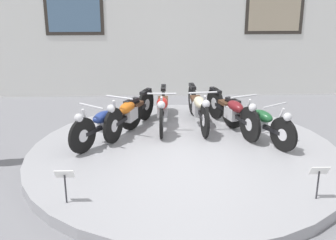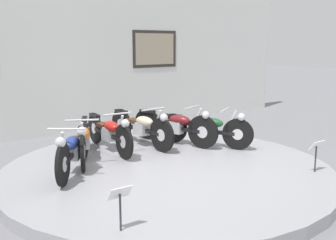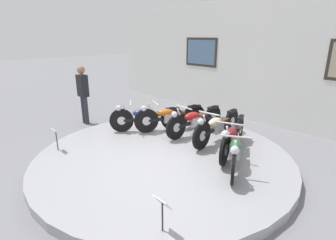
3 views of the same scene
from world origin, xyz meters
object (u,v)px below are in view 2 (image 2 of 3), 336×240
object	(u,v)px
motorcycle_maroon	(176,125)
info_placard_front_left	(120,199)
motorcycle_red	(109,131)
motorcycle_cream	(142,126)
motorcycle_blue	(74,148)
motorcycle_orange	(84,138)
motorcycle_green	(206,128)
info_placard_front_centre	(316,149)

from	to	relation	value
motorcycle_maroon	info_placard_front_left	size ratio (longest dim) A/B	3.70
motorcycle_red	motorcycle_cream	size ratio (longest dim) A/B	0.99
motorcycle_blue	info_placard_front_left	bearing A→B (deg)	-99.36
motorcycle_orange	motorcycle_maroon	xyz separation A→B (m)	(1.98, -0.00, 0.00)
motorcycle_cream	motorcycle_green	xyz separation A→B (m)	(1.02, -0.79, -0.02)
motorcycle_cream	info_placard_front_centre	size ratio (longest dim) A/B	3.90
motorcycle_maroon	info_placard_front_centre	size ratio (longest dim) A/B	3.70
motorcycle_orange	motorcycle_maroon	bearing A→B (deg)	-0.03
motorcycle_blue	motorcycle_cream	size ratio (longest dim) A/B	0.82
motorcycle_orange	motorcycle_green	size ratio (longest dim) A/B	1.08
motorcycle_blue	motorcycle_green	bearing A→B (deg)	-0.07
motorcycle_orange	motorcycle_red	xyz separation A→B (m)	(0.63, 0.28, -0.01)
motorcycle_cream	info_placard_front_centre	distance (m)	3.31
info_placard_front_left	info_placard_front_centre	xyz separation A→B (m)	(3.48, 0.00, 0.00)
motorcycle_blue	info_placard_front_centre	distance (m)	3.83
motorcycle_red	motorcycle_orange	bearing A→B (deg)	-155.95
motorcycle_maroon	info_placard_front_centre	distance (m)	2.82
motorcycle_red	info_placard_front_left	size ratio (longest dim) A/B	3.85
motorcycle_green	info_placard_front_centre	distance (m)	2.25
motorcycle_cream	motorcycle_maroon	bearing A→B (deg)	-24.43
motorcycle_blue	info_placard_front_left	size ratio (longest dim) A/B	3.20
motorcycle_red	motorcycle_cream	bearing A→B (deg)	0.15
motorcycle_blue	motorcycle_orange	bearing A→B (deg)	52.40
motorcycle_cream	motorcycle_maroon	xyz separation A→B (m)	(0.63, -0.29, 0.00)
motorcycle_orange	motorcycle_cream	distance (m)	1.38
motorcycle_green	info_placard_front_left	world-z (taller)	motorcycle_green
motorcycle_blue	motorcycle_orange	size ratio (longest dim) A/B	0.89
motorcycle_blue	motorcycle_orange	world-z (taller)	motorcycle_orange
motorcycle_cream	info_placard_front_left	distance (m)	3.67
info_placard_front_left	motorcycle_cream	bearing A→B (deg)	55.07
motorcycle_blue	motorcycle_cream	distance (m)	1.90
motorcycle_cream	info_placard_front_left	world-z (taller)	motorcycle_cream
motorcycle_maroon	info_placard_front_centre	world-z (taller)	motorcycle_maroon
motorcycle_green	info_placard_front_centre	xyz separation A→B (m)	(0.37, -2.21, -0.00)
motorcycle_blue	info_placard_front_left	xyz separation A→B (m)	(-0.37, -2.22, -0.01)
info_placard_front_left	info_placard_front_centre	bearing A→B (deg)	0.00
info_placard_front_left	motorcycle_green	bearing A→B (deg)	35.40
motorcycle_orange	info_placard_front_left	distance (m)	2.82
motorcycle_maroon	motorcycle_blue	bearing A→B (deg)	-168.01
motorcycle_red	motorcycle_green	bearing A→B (deg)	-24.53
motorcycle_green	motorcycle_red	bearing A→B (deg)	155.47
info_placard_front_centre	motorcycle_red	bearing A→B (deg)	124.92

